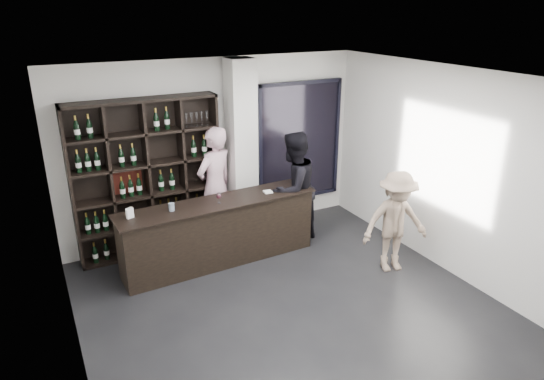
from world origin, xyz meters
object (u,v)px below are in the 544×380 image
wine_shelf (148,179)px  tasting_counter (220,232)px  customer (395,222)px  taster_pink (215,186)px  taster_black (293,189)px

wine_shelf → tasting_counter: wine_shelf is taller
customer → tasting_counter: bearing=162.2°
wine_shelf → tasting_counter: size_ratio=0.81×
tasting_counter → taster_pink: size_ratio=1.55×
customer → taster_black: bearing=134.7°
wine_shelf → taster_black: (2.10, -0.72, -0.28)m
tasting_counter → taster_black: 1.37m
wine_shelf → tasting_counter: 1.34m
taster_pink → customer: bearing=110.1°
wine_shelf → taster_pink: size_ratio=1.25×
wine_shelf → customer: size_ratio=1.59×
taster_black → wine_shelf: bearing=-41.4°
taster_pink → taster_black: taster_pink is taller
taster_pink → wine_shelf: bearing=-33.5°
taster_pink → customer: taster_pink is taller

